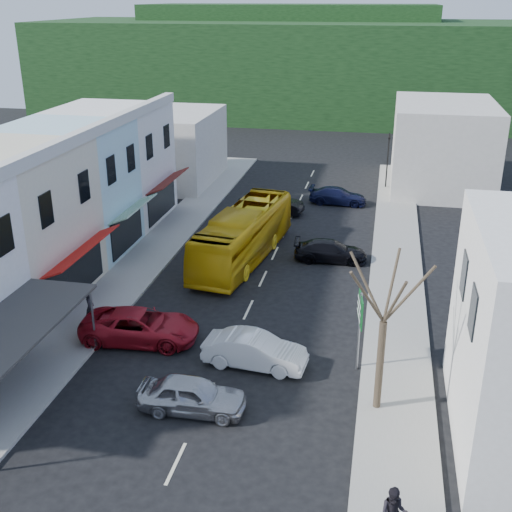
{
  "coord_description": "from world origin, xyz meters",
  "views": [
    {
      "loc": [
        6.28,
        -24.97,
        15.03
      ],
      "look_at": [
        0.0,
        6.0,
        2.2
      ],
      "focal_mm": 45.0,
      "sensor_mm": 36.0,
      "label": 1
    }
  ],
  "objects_px": {
    "pedestrian_left": "(90,307)",
    "direction_sign": "(359,332)",
    "car_red": "(140,327)",
    "car_silver": "(192,395)",
    "street_tree": "(383,322)",
    "bus": "(243,235)",
    "traffic_signal": "(387,161)",
    "car_white": "(255,352)"
  },
  "relations": [
    {
      "from": "car_white",
      "to": "street_tree",
      "type": "height_order",
      "value": "street_tree"
    },
    {
      "from": "pedestrian_left",
      "to": "direction_sign",
      "type": "relative_size",
      "value": 0.47
    },
    {
      "from": "car_silver",
      "to": "street_tree",
      "type": "distance_m",
      "value": 7.85
    },
    {
      "from": "car_silver",
      "to": "street_tree",
      "type": "height_order",
      "value": "street_tree"
    },
    {
      "from": "car_red",
      "to": "direction_sign",
      "type": "bearing_deg",
      "value": -96.95
    },
    {
      "from": "car_silver",
      "to": "street_tree",
      "type": "xyz_separation_m",
      "value": [
        7.03,
        1.51,
        3.16
      ]
    },
    {
      "from": "bus",
      "to": "car_silver",
      "type": "relative_size",
      "value": 2.64
    },
    {
      "from": "car_white",
      "to": "street_tree",
      "type": "bearing_deg",
      "value": -107.35
    },
    {
      "from": "car_red",
      "to": "street_tree",
      "type": "height_order",
      "value": "street_tree"
    },
    {
      "from": "direction_sign",
      "to": "traffic_signal",
      "type": "xyz_separation_m",
      "value": [
        0.8,
        28.91,
        0.53
      ]
    },
    {
      "from": "car_white",
      "to": "traffic_signal",
      "type": "bearing_deg",
      "value": -4.84
    },
    {
      "from": "car_silver",
      "to": "traffic_signal",
      "type": "relative_size",
      "value": 0.94
    },
    {
      "from": "car_red",
      "to": "pedestrian_left",
      "type": "relative_size",
      "value": 2.71
    },
    {
      "from": "pedestrian_left",
      "to": "bus",
      "type": "bearing_deg",
      "value": -46.66
    },
    {
      "from": "bus",
      "to": "direction_sign",
      "type": "bearing_deg",
      "value": -48.56
    },
    {
      "from": "car_red",
      "to": "traffic_signal",
      "type": "relative_size",
      "value": 0.98
    },
    {
      "from": "car_silver",
      "to": "car_red",
      "type": "relative_size",
      "value": 0.96
    },
    {
      "from": "car_white",
      "to": "direction_sign",
      "type": "relative_size",
      "value": 1.21
    },
    {
      "from": "car_white",
      "to": "street_tree",
      "type": "relative_size",
      "value": 0.57
    },
    {
      "from": "street_tree",
      "to": "pedestrian_left",
      "type": "bearing_deg",
      "value": 163.07
    },
    {
      "from": "car_red",
      "to": "traffic_signal",
      "type": "distance_m",
      "value": 30.49
    },
    {
      "from": "pedestrian_left",
      "to": "traffic_signal",
      "type": "bearing_deg",
      "value": -44.25
    },
    {
      "from": "bus",
      "to": "pedestrian_left",
      "type": "bearing_deg",
      "value": -111.38
    },
    {
      "from": "direction_sign",
      "to": "street_tree",
      "type": "distance_m",
      "value": 3.6
    },
    {
      "from": "street_tree",
      "to": "bus",
      "type": "bearing_deg",
      "value": 120.97
    },
    {
      "from": "direction_sign",
      "to": "car_red",
      "type": "bearing_deg",
      "value": 169.78
    },
    {
      "from": "pedestrian_left",
      "to": "street_tree",
      "type": "height_order",
      "value": "street_tree"
    },
    {
      "from": "car_silver",
      "to": "car_white",
      "type": "relative_size",
      "value": 1.0
    },
    {
      "from": "bus",
      "to": "pedestrian_left",
      "type": "xyz_separation_m",
      "value": [
        -5.47,
        -9.85,
        -0.55
      ]
    },
    {
      "from": "car_red",
      "to": "pedestrian_left",
      "type": "xyz_separation_m",
      "value": [
        -2.94,
        0.95,
        0.3
      ]
    },
    {
      "from": "direction_sign",
      "to": "traffic_signal",
      "type": "height_order",
      "value": "traffic_signal"
    },
    {
      "from": "bus",
      "to": "car_silver",
      "type": "xyz_separation_m",
      "value": [
        1.43,
        -15.6,
        -0.85
      ]
    },
    {
      "from": "bus",
      "to": "car_red",
      "type": "height_order",
      "value": "bus"
    },
    {
      "from": "bus",
      "to": "street_tree",
      "type": "bearing_deg",
      "value": -51.35
    },
    {
      "from": "traffic_signal",
      "to": "direction_sign",
      "type": "bearing_deg",
      "value": 107.61
    },
    {
      "from": "car_white",
      "to": "bus",
      "type": "bearing_deg",
      "value": 19.93
    },
    {
      "from": "car_red",
      "to": "bus",
      "type": "bearing_deg",
      "value": -17.49
    },
    {
      "from": "bus",
      "to": "traffic_signal",
      "type": "bearing_deg",
      "value": 72.4
    },
    {
      "from": "car_red",
      "to": "car_silver",
      "type": "bearing_deg",
      "value": -144.75
    },
    {
      "from": "pedestrian_left",
      "to": "car_white",
      "type": "bearing_deg",
      "value": -120.93
    },
    {
      "from": "street_tree",
      "to": "car_silver",
      "type": "bearing_deg",
      "value": -167.85
    },
    {
      "from": "traffic_signal",
      "to": "bus",
      "type": "bearing_deg",
      "value": 83.91
    }
  ]
}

